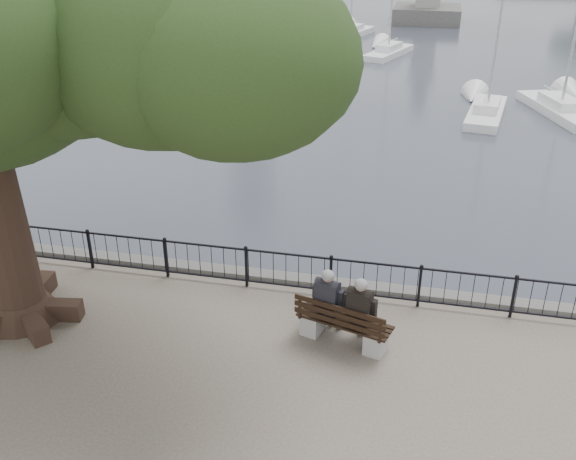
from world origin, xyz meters
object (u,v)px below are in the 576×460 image
(bench, at_px, (343,328))
(tree, at_px, (7,17))
(person_left, at_px, (330,304))
(person_right, at_px, (362,314))

(bench, distance_m, tree, 8.55)
(bench, distance_m, person_left, 0.55)
(bench, height_order, tree, tree)
(bench, bearing_deg, person_left, 146.43)
(bench, distance_m, person_right, 0.54)
(tree, bearing_deg, person_right, 4.19)
(person_right, distance_m, tree, 8.55)
(bench, xyz_separation_m, person_left, (-0.31, 0.21, 0.40))
(person_right, relative_size, tree, 0.14)
(person_left, relative_size, tree, 0.14)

